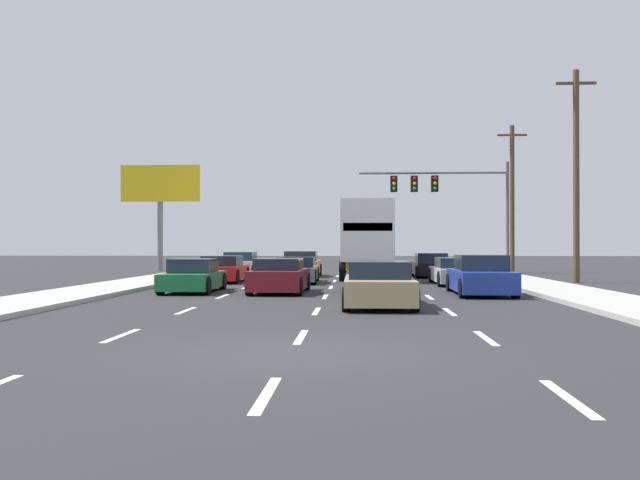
{
  "coord_description": "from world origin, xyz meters",
  "views": [
    {
      "loc": [
        1.03,
        -11.16,
        1.72
      ],
      "look_at": [
        -0.61,
        20.09,
        1.92
      ],
      "focal_mm": 39.32,
      "sensor_mm": 36.0,
      "label": 1
    }
  ],
  "objects_px": {
    "car_red": "(223,270)",
    "utility_pole_mid": "(576,173)",
    "car_navy": "(373,277)",
    "car_silver": "(456,272)",
    "car_orange": "(302,265)",
    "traffic_signal_mast": "(438,190)",
    "roadside_billboard": "(160,193)",
    "car_blue": "(480,277)",
    "car_white": "(241,265)",
    "car_tan": "(379,285)",
    "utility_pole_far": "(512,197)",
    "car_gray": "(296,271)",
    "car_maroon": "(280,277)",
    "box_truck": "(366,236)",
    "car_black": "(430,266)",
    "car_green": "(193,277)"
  },
  "relations": [
    {
      "from": "car_red",
      "to": "utility_pole_mid",
      "type": "distance_m",
      "value": 16.63
    },
    {
      "from": "car_navy",
      "to": "car_silver",
      "type": "relative_size",
      "value": 0.91
    },
    {
      "from": "car_red",
      "to": "car_orange",
      "type": "xyz_separation_m",
      "value": [
        3.14,
        5.9,
        0.05
      ]
    },
    {
      "from": "traffic_signal_mast",
      "to": "roadside_billboard",
      "type": "xyz_separation_m",
      "value": [
        -17.76,
        3.4,
        0.12
      ]
    },
    {
      "from": "car_navy",
      "to": "car_blue",
      "type": "relative_size",
      "value": 0.93
    },
    {
      "from": "car_white",
      "to": "car_tan",
      "type": "xyz_separation_m",
      "value": [
        6.93,
        -18.43,
        -0.02
      ]
    },
    {
      "from": "car_navy",
      "to": "utility_pole_far",
      "type": "distance_m",
      "value": 20.29
    },
    {
      "from": "car_gray",
      "to": "car_silver",
      "type": "distance_m",
      "value": 7.06
    },
    {
      "from": "utility_pole_far",
      "to": "car_red",
      "type": "bearing_deg",
      "value": -143.07
    },
    {
      "from": "car_maroon",
      "to": "utility_pole_mid",
      "type": "bearing_deg",
      "value": 30.33
    },
    {
      "from": "car_maroon",
      "to": "box_truck",
      "type": "relative_size",
      "value": 0.45
    },
    {
      "from": "car_black",
      "to": "car_silver",
      "type": "height_order",
      "value": "car_black"
    },
    {
      "from": "car_green",
      "to": "box_truck",
      "type": "distance_m",
      "value": 11.9
    },
    {
      "from": "box_truck",
      "to": "utility_pole_mid",
      "type": "relative_size",
      "value": 0.94
    },
    {
      "from": "car_white",
      "to": "box_truck",
      "type": "distance_m",
      "value": 7.57
    },
    {
      "from": "car_tan",
      "to": "car_green",
      "type": "bearing_deg",
      "value": 139.56
    },
    {
      "from": "utility_pole_mid",
      "to": "car_green",
      "type": "bearing_deg",
      "value": -155.9
    },
    {
      "from": "car_green",
      "to": "car_black",
      "type": "bearing_deg",
      "value": 51.21
    },
    {
      "from": "car_tan",
      "to": "car_navy",
      "type": "bearing_deg",
      "value": 90.16
    },
    {
      "from": "car_maroon",
      "to": "utility_pole_mid",
      "type": "relative_size",
      "value": 0.42
    },
    {
      "from": "car_orange",
      "to": "roadside_billboard",
      "type": "relative_size",
      "value": 0.59
    },
    {
      "from": "car_red",
      "to": "utility_pole_far",
      "type": "height_order",
      "value": "utility_pole_far"
    },
    {
      "from": "car_silver",
      "to": "utility_pole_far",
      "type": "bearing_deg",
      "value": 68.24
    },
    {
      "from": "car_red",
      "to": "utility_pole_far",
      "type": "bearing_deg",
      "value": 36.93
    },
    {
      "from": "car_orange",
      "to": "car_black",
      "type": "distance_m",
      "value": 6.88
    },
    {
      "from": "car_navy",
      "to": "utility_pole_mid",
      "type": "distance_m",
      "value": 12.16
    },
    {
      "from": "car_maroon",
      "to": "box_truck",
      "type": "height_order",
      "value": "box_truck"
    },
    {
      "from": "box_truck",
      "to": "car_silver",
      "type": "bearing_deg",
      "value": -51.3
    },
    {
      "from": "car_white",
      "to": "traffic_signal_mast",
      "type": "distance_m",
      "value": 12.65
    },
    {
      "from": "car_green",
      "to": "car_silver",
      "type": "xyz_separation_m",
      "value": [
        10.18,
        5.18,
        -0.0
      ]
    },
    {
      "from": "car_orange",
      "to": "box_truck",
      "type": "xyz_separation_m",
      "value": [
        3.45,
        -2.63,
        1.51
      ]
    },
    {
      "from": "utility_pole_far",
      "to": "roadside_billboard",
      "type": "distance_m",
      "value": 22.52
    },
    {
      "from": "car_white",
      "to": "car_black",
      "type": "xyz_separation_m",
      "value": [
        10.23,
        -0.64,
        -0.03
      ]
    },
    {
      "from": "roadside_billboard",
      "to": "car_maroon",
      "type": "bearing_deg",
      "value": -63.71
    },
    {
      "from": "car_blue",
      "to": "utility_pole_mid",
      "type": "xyz_separation_m",
      "value": [
        5.69,
        7.98,
        4.34
      ]
    },
    {
      "from": "car_orange",
      "to": "car_maroon",
      "type": "height_order",
      "value": "car_orange"
    },
    {
      "from": "car_maroon",
      "to": "box_truck",
      "type": "xyz_separation_m",
      "value": [
        3.22,
        10.23,
        1.56
      ]
    },
    {
      "from": "car_red",
      "to": "car_black",
      "type": "height_order",
      "value": "car_black"
    },
    {
      "from": "traffic_signal_mast",
      "to": "utility_pole_mid",
      "type": "bearing_deg",
      "value": -62.62
    },
    {
      "from": "box_truck",
      "to": "car_silver",
      "type": "distance_m",
      "value": 6.26
    },
    {
      "from": "traffic_signal_mast",
      "to": "utility_pole_mid",
      "type": "height_order",
      "value": "utility_pole_mid"
    },
    {
      "from": "car_green",
      "to": "traffic_signal_mast",
      "type": "xyz_separation_m",
      "value": [
        10.79,
        16.85,
        4.43
      ]
    },
    {
      "from": "car_gray",
      "to": "car_navy",
      "type": "distance_m",
      "value": 6.49
    },
    {
      "from": "roadside_billboard",
      "to": "car_white",
      "type": "bearing_deg",
      "value": -48.27
    },
    {
      "from": "car_tan",
      "to": "utility_pole_far",
      "type": "bearing_deg",
      "value": 69.56
    },
    {
      "from": "car_gray",
      "to": "car_navy",
      "type": "xyz_separation_m",
      "value": [
        3.3,
        -5.59,
        -0.01
      ]
    },
    {
      "from": "car_navy",
      "to": "car_silver",
      "type": "xyz_separation_m",
      "value": [
        3.67,
        4.52,
        0.02
      ]
    },
    {
      "from": "car_gray",
      "to": "car_blue",
      "type": "xyz_separation_m",
      "value": [
        6.94,
        -7.14,
        0.08
      ]
    },
    {
      "from": "car_white",
      "to": "car_maroon",
      "type": "bearing_deg",
      "value": -74.82
    },
    {
      "from": "car_tan",
      "to": "traffic_signal_mast",
      "type": "height_order",
      "value": "traffic_signal_mast"
    }
  ]
}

